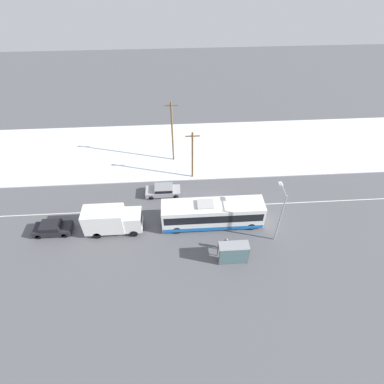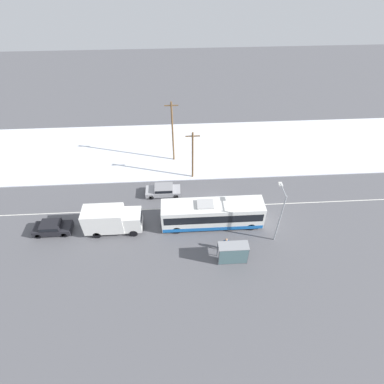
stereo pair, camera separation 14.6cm
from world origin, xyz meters
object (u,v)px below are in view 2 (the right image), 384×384
Objects in this scene: pedestrian_at_stop at (226,243)px; parked_car_near_truck at (52,227)px; bus_shelter at (233,252)px; utility_pole_roadside at (193,155)px; city_bus at (212,214)px; utility_pole_snowlot at (173,132)px; sedan_car at (163,190)px; box_truck at (111,219)px; streetlamp at (280,210)px.

parked_car_near_truck is at bearing 169.52° from pedestrian_at_stop.
bus_shelter is 14.39m from utility_pole_roadside.
city_bus is at bearing 106.05° from bus_shelter.
sedan_car is at bearing -101.10° from utility_pole_snowlot.
sedan_car is 11.22m from pedestrian_at_stop.
city_bus is 1.62× the size of utility_pole_roadside.
city_bus is 1.81× the size of box_truck.
utility_pole_roadside is (-2.77, 12.24, 2.62)m from pedestrian_at_stop.
city_bus is at bearing 136.56° from sedan_car.
bus_shelter is 0.46× the size of streetlamp.
city_bus is 1.71× the size of streetlamp.
utility_pole_roadside is (16.23, 8.72, 2.91)m from parked_car_near_truck.
bus_shelter is (1.53, -5.33, 0.04)m from city_bus.
bus_shelter is (7.15, -10.64, 0.94)m from sedan_car.
parked_car_near_truck is at bearing 165.17° from bus_shelter.
city_bus is 6.58× the size of pedestrian_at_stop.
box_truck reaches higher than bus_shelter.
box_truck is at bearing 164.40° from pedestrian_at_stop.
box_truck reaches higher than parked_car_near_truck.
parked_car_near_truck is at bearing 179.28° from box_truck.
parked_car_near_truck is 20.16m from bus_shelter.
pedestrian_at_stop is (6.68, -9.00, 0.32)m from sedan_car.
city_bus is at bearing -78.72° from utility_pole_roadside.
parked_car_near_truck is at bearing -151.75° from utility_pole_roadside.
city_bus is 11.21m from box_truck.
box_truck is 2.07× the size of bus_shelter.
sedan_car is at bearing 126.59° from pedestrian_at_stop.
bus_shelter reaches higher than parked_car_near_truck.
city_bus reaches higher than parked_car_near_truck.
box_truck is 1.43× the size of sedan_car.
streetlamp is (5.07, 3.07, 2.55)m from bus_shelter.
utility_pole_roadside is at bearing 102.76° from pedestrian_at_stop.
utility_pole_snowlot reaches higher than city_bus.
pedestrian_at_stop reaches higher than parked_car_near_truck.
box_truck is (-11.21, -0.25, 0.10)m from city_bus.
sedan_car is 0.48× the size of utility_pole_snowlot.
utility_pole_roadside is at bearing -140.44° from sedan_car.
streetlamp is at bearing -54.07° from utility_pole_snowlot.
bus_shelter is 0.43× the size of utility_pole_roadside.
sedan_car is 1.45× the size of bus_shelter.
sedan_car is (-5.62, 5.32, -0.90)m from city_bus.
utility_pole_roadside is (9.51, 8.81, 1.94)m from box_truck.
city_bus is 7.44m from streetlamp.
city_bus is at bearing 0.54° from parked_car_near_truck.
city_bus reaches higher than pedestrian_at_stop.
streetlamp reaches higher than city_bus.
bus_shelter is (19.47, -5.16, 0.91)m from parked_car_near_truck.
streetlamp is (24.54, -2.09, 3.46)m from parked_car_near_truck.
bus_shelter reaches higher than sedan_car.
utility_pole_roadside is (3.91, 3.23, 2.95)m from sedan_car.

